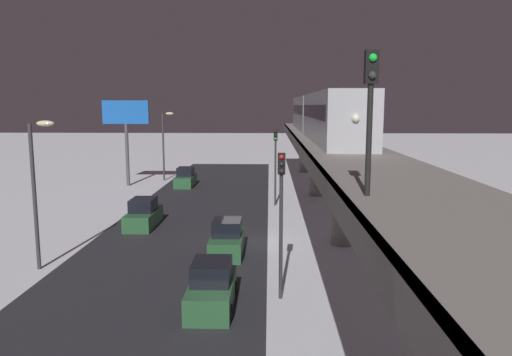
# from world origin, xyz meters

# --- Properties ---
(ground_plane) EXTENTS (240.00, 240.00, 0.00)m
(ground_plane) POSITION_xyz_m (0.00, 0.00, 0.00)
(ground_plane) COLOR white
(avenue_asphalt) EXTENTS (11.00, 81.14, 0.01)m
(avenue_asphalt) POSITION_xyz_m (4.00, 0.00, 0.00)
(avenue_asphalt) COLOR #28282D
(avenue_asphalt) RESTS_ON ground_plane
(elevated_railway) EXTENTS (5.00, 81.14, 5.86)m
(elevated_railway) POSITION_xyz_m (-5.96, -0.00, 5.09)
(elevated_railway) COLOR gray
(elevated_railway) RESTS_ON ground_plane
(subway_train) EXTENTS (2.94, 36.87, 3.40)m
(subway_train) POSITION_xyz_m (-6.05, -14.95, 7.64)
(subway_train) COLOR #B7BABF
(subway_train) RESTS_ON elevated_railway
(rail_signal) EXTENTS (0.36, 0.41, 4.00)m
(rail_signal) POSITION_xyz_m (-4.34, 15.26, 8.59)
(rail_signal) COLOR black
(rail_signal) RESTS_ON elevated_railway
(sedan_green) EXTENTS (1.91, 4.17, 1.97)m
(sedan_green) POSITION_xyz_m (0.80, 9.44, 0.78)
(sedan_green) COLOR #2D6038
(sedan_green) RESTS_ON ground_plane
(sedan_green_2) EXTENTS (1.80, 4.11, 1.97)m
(sedan_green_2) POSITION_xyz_m (0.80, 2.07, 0.80)
(sedan_green_2) COLOR #2D6038
(sedan_green_2) RESTS_ON ground_plane
(sedan_green_3) EXTENTS (1.80, 4.37, 1.97)m
(sedan_green_3) POSITION_xyz_m (7.20, -21.21, 0.80)
(sedan_green_3) COLOR #2D6038
(sedan_green_3) RESTS_ON ground_plane
(sedan_green_4) EXTENTS (1.80, 4.44, 1.97)m
(sedan_green_4) POSITION_xyz_m (7.20, -4.08, 0.80)
(sedan_green_4) COLOR #2D6038
(sedan_green_4) RESTS_ON ground_plane
(traffic_light_near) EXTENTS (0.32, 0.44, 6.40)m
(traffic_light_near) POSITION_xyz_m (-2.10, 8.52, 4.20)
(traffic_light_near) COLOR #2D2D2D
(traffic_light_near) RESTS_ON ground_plane
(traffic_light_mid) EXTENTS (0.32, 0.44, 6.40)m
(traffic_light_mid) POSITION_xyz_m (-2.10, -11.45, 4.20)
(traffic_light_mid) COLOR #2D2D2D
(traffic_light_mid) RESTS_ON ground_plane
(commercial_billboard) EXTENTS (4.80, 0.36, 8.90)m
(commercial_billboard) POSITION_xyz_m (13.32, -21.33, 6.83)
(commercial_billboard) COLOR #4C4C51
(commercial_billboard) RESTS_ON ground_plane
(street_lamp_near) EXTENTS (1.35, 0.44, 7.65)m
(street_lamp_near) POSITION_xyz_m (10.08, 5.00, 4.81)
(street_lamp_near) COLOR #38383D
(street_lamp_near) RESTS_ON ground_plane
(street_lamp_far) EXTENTS (1.35, 0.44, 7.65)m
(street_lamp_far) POSITION_xyz_m (10.08, -25.00, 4.81)
(street_lamp_far) COLOR #38383D
(street_lamp_far) RESTS_ON ground_plane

